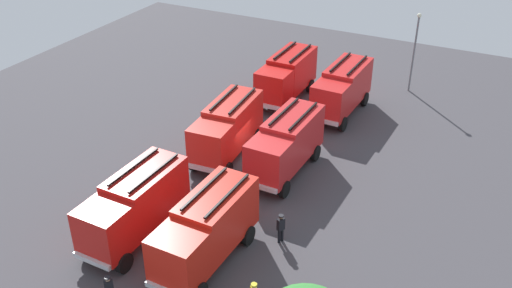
# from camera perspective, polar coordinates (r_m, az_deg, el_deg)

# --- Properties ---
(ground_plane) EXTENTS (56.55, 56.55, 0.00)m
(ground_plane) POSITION_cam_1_polar(r_m,az_deg,el_deg) (38.96, 0.00, -1.78)
(ground_plane) COLOR #423F44
(fire_truck_0) EXTENTS (7.21, 2.77, 3.88)m
(fire_truck_0) POSITION_cam_1_polar(r_m,az_deg,el_deg) (46.81, 3.09, 6.89)
(fire_truck_0) COLOR red
(fire_truck_0) RESTS_ON ground
(fire_truck_1) EXTENTS (7.36, 3.19, 3.88)m
(fire_truck_1) POSITION_cam_1_polar(r_m,az_deg,el_deg) (38.77, -2.90, 1.69)
(fire_truck_1) COLOR red
(fire_truck_1) RESTS_ON ground
(fire_truck_2) EXTENTS (7.25, 2.88, 3.88)m
(fire_truck_2) POSITION_cam_1_polar(r_m,az_deg,el_deg) (31.95, -12.02, -5.91)
(fire_truck_2) COLOR red
(fire_truck_2) RESTS_ON ground
(fire_truck_3) EXTENTS (7.26, 2.92, 3.88)m
(fire_truck_3) POSITION_cam_1_polar(r_m,az_deg,el_deg) (44.92, 8.61, 5.54)
(fire_truck_3) COLOR red
(fire_truck_3) RESTS_ON ground
(fire_truck_4) EXTENTS (7.25, 2.87, 3.88)m
(fire_truck_4) POSITION_cam_1_polar(r_m,az_deg,el_deg) (36.90, 3.01, 0.09)
(fire_truck_4) COLOR red
(fire_truck_4) RESTS_ON ground
(fire_truck_5) EXTENTS (7.25, 2.87, 3.88)m
(fire_truck_5) POSITION_cam_1_polar(r_m,az_deg,el_deg) (29.69, -5.00, -8.43)
(fire_truck_5) COLOR red
(fire_truck_5) RESTS_ON ground
(firefighter_1) EXTENTS (0.48, 0.40, 1.82)m
(firefighter_1) POSITION_cam_1_polar(r_m,az_deg,el_deg) (31.54, 2.50, -8.26)
(firefighter_1) COLOR black
(firefighter_1) RESTS_ON ground
(firefighter_2) EXTENTS (0.39, 0.48, 1.71)m
(firefighter_2) POSITION_cam_1_polar(r_m,az_deg,el_deg) (34.26, -2.90, -4.89)
(firefighter_2) COLOR black
(firefighter_2) RESTS_ON ground
(firefighter_3) EXTENTS (0.43, 0.48, 1.75)m
(firefighter_3) POSITION_cam_1_polar(r_m,az_deg,el_deg) (51.36, 2.20, 7.68)
(firefighter_3) COLOR black
(firefighter_3) RESTS_ON ground
(traffic_cone_0) EXTENTS (0.47, 0.47, 0.67)m
(traffic_cone_0) POSITION_cam_1_polar(r_m,az_deg,el_deg) (38.49, -0.87, -1.63)
(traffic_cone_0) COLOR #F2600C
(traffic_cone_0) RESTS_ON ground
(traffic_cone_1) EXTENTS (0.43, 0.43, 0.61)m
(traffic_cone_1) POSITION_cam_1_polar(r_m,az_deg,el_deg) (34.06, -1.98, -6.46)
(traffic_cone_1) COLOR #F2600C
(traffic_cone_1) RESTS_ON ground
(traffic_cone_2) EXTENTS (0.40, 0.40, 0.57)m
(traffic_cone_2) POSITION_cam_1_polar(r_m,az_deg,el_deg) (41.93, -5.30, 1.03)
(traffic_cone_2) COLOR #F2600C
(traffic_cone_2) RESTS_ON ground
(lamppost) EXTENTS (0.36, 0.36, 6.78)m
(lamppost) POSITION_cam_1_polar(r_m,az_deg,el_deg) (49.40, 15.59, 9.35)
(lamppost) COLOR slate
(lamppost) RESTS_ON ground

